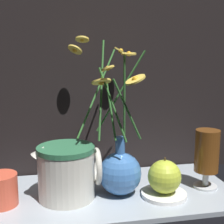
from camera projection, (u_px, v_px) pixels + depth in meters
ground_plane at (109, 196)px, 0.81m from camera, size 6.00×6.00×0.00m
shelf at (109, 194)px, 0.81m from camera, size 0.65×0.31×0.01m
vase_with_flowers at (119, 166)px, 0.78m from camera, size 0.20×0.24×0.39m
ceramic_pitcher at (67, 170)px, 0.76m from camera, size 0.16×0.14×0.14m
tea_glass at (207, 153)px, 0.81m from camera, size 0.06×0.06×0.16m
saucer_plate at (164, 194)px, 0.78m from camera, size 0.11×0.11×0.01m
orange_fruit at (164, 177)px, 0.77m from camera, size 0.08×0.08×0.09m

